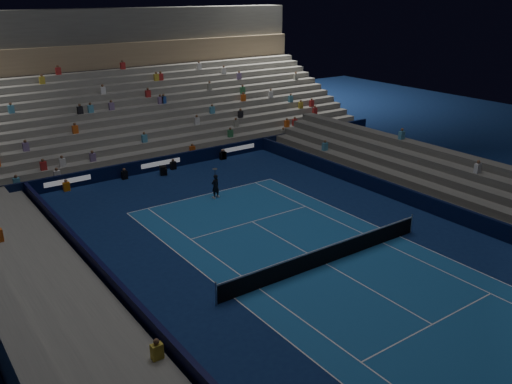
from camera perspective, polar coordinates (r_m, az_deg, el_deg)
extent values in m
plane|color=#0C1F4D|center=(27.40, 7.37, -7.53)|extent=(90.00, 90.00, 0.00)
cube|color=#1B5595|center=(27.39, 7.37, -7.52)|extent=(10.97, 23.77, 0.01)
cube|color=black|center=(41.55, -10.08, 2.99)|extent=(44.00, 0.25, 1.00)
cube|color=black|center=(34.02, 19.56, -1.92)|extent=(0.25, 37.00, 1.00)
cube|color=black|center=(22.52, -11.60, -13.09)|extent=(0.25, 37.00, 1.00)
cube|color=slate|center=(42.50, -10.65, 3.00)|extent=(44.00, 1.00, 0.50)
cube|color=slate|center=(43.30, -11.24, 3.63)|extent=(44.00, 1.00, 1.00)
cube|color=slate|center=(44.11, -11.81, 4.24)|extent=(44.00, 1.00, 1.50)
cube|color=slate|center=(44.93, -12.37, 4.83)|extent=(44.00, 1.00, 2.00)
cube|color=slate|center=(45.76, -12.90, 5.40)|extent=(44.00, 1.00, 2.50)
cube|color=slate|center=(46.59, -13.41, 5.94)|extent=(44.00, 1.00, 3.00)
cube|color=slate|center=(47.44, -13.91, 6.47)|extent=(44.00, 1.00, 3.50)
cube|color=slate|center=(48.29, -14.39, 6.97)|extent=(44.00, 1.00, 4.00)
cube|color=slate|center=(49.14, -14.85, 7.46)|extent=(44.00, 1.00, 4.50)
cube|color=slate|center=(50.01, -15.30, 7.93)|extent=(44.00, 1.00, 5.00)
cube|color=slate|center=(50.88, -15.74, 8.39)|extent=(44.00, 1.00, 5.50)
cube|color=slate|center=(51.76, -16.16, 8.83)|extent=(44.00, 1.00, 6.00)
cube|color=#8E7758|center=(52.17, -17.04, 13.41)|extent=(44.00, 0.60, 2.20)
cube|color=#4B4B48|center=(53.27, -17.86, 16.28)|extent=(44.00, 2.40, 3.00)
cube|color=#5E5E5A|center=(34.73, 20.28, -2.00)|extent=(1.00, 37.00, 0.50)
cube|color=#5E5E5A|center=(35.44, 21.26, -1.25)|extent=(1.00, 37.00, 1.00)
cube|color=#5E5E5A|center=(36.15, 22.20, -0.53)|extent=(1.00, 37.00, 1.50)
cube|color=#5E5E5A|center=(36.89, 23.10, 0.16)|extent=(1.00, 37.00, 2.00)
cube|color=#5E5E5A|center=(37.63, 23.97, 0.83)|extent=(1.00, 37.00, 2.50)
cube|color=slate|center=(22.42, -13.46, -14.20)|extent=(1.00, 37.00, 0.50)
cube|color=slate|center=(22.02, -15.98, -14.38)|extent=(1.00, 37.00, 1.00)
cube|color=slate|center=(21.66, -18.60, -14.54)|extent=(1.00, 37.00, 1.50)
cube|color=slate|center=(21.35, -21.30, -14.68)|extent=(1.00, 37.00, 2.00)
cube|color=slate|center=(21.08, -24.08, -14.78)|extent=(1.00, 37.00, 2.50)
cylinder|color=#B2B2B7|center=(23.73, -4.24, -10.64)|extent=(0.10, 0.10, 1.10)
cylinder|color=#B2B2B7|center=(31.50, 16.05, -3.22)|extent=(0.10, 0.10, 1.10)
cube|color=black|center=(27.19, 7.42, -6.69)|extent=(12.80, 0.03, 0.90)
cube|color=white|center=(26.97, 7.46, -5.76)|extent=(12.80, 0.04, 0.08)
imported|color=black|center=(35.33, -4.30, 0.62)|extent=(0.64, 0.48, 1.61)
cube|color=black|center=(40.44, -9.75, 2.25)|extent=(0.63, 0.70, 0.64)
cylinder|color=black|center=(39.98, -9.47, 2.35)|extent=(0.26, 0.38, 0.16)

